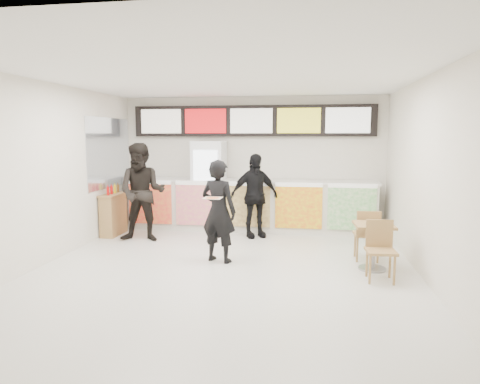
% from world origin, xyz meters
% --- Properties ---
extents(floor, '(7.00, 7.00, 0.00)m').
position_xyz_m(floor, '(0.00, 0.00, 0.00)').
color(floor, beige).
rests_on(floor, ground).
extents(ceiling, '(7.00, 7.00, 0.00)m').
position_xyz_m(ceiling, '(0.00, 0.00, 3.00)').
color(ceiling, white).
rests_on(ceiling, wall_back).
extents(wall_back, '(6.00, 0.00, 6.00)m').
position_xyz_m(wall_back, '(0.00, 3.50, 1.50)').
color(wall_back, silver).
rests_on(wall_back, floor).
extents(wall_left, '(0.00, 7.00, 7.00)m').
position_xyz_m(wall_left, '(-3.00, 0.00, 1.50)').
color(wall_left, silver).
rests_on(wall_left, floor).
extents(wall_right, '(0.00, 7.00, 7.00)m').
position_xyz_m(wall_right, '(3.00, 0.00, 1.50)').
color(wall_right, silver).
rests_on(wall_right, floor).
extents(service_counter, '(5.56, 0.77, 1.14)m').
position_xyz_m(service_counter, '(0.00, 3.09, 0.57)').
color(service_counter, silver).
rests_on(service_counter, floor).
extents(menu_board, '(5.50, 0.14, 0.70)m').
position_xyz_m(menu_board, '(0.00, 3.41, 2.45)').
color(menu_board, black).
rests_on(menu_board, wall_back).
extents(drinks_fridge, '(0.70, 0.67, 2.00)m').
position_xyz_m(drinks_fridge, '(-0.93, 3.11, 1.00)').
color(drinks_fridge, white).
rests_on(drinks_fridge, floor).
extents(mirror_panel, '(0.01, 2.00, 1.50)m').
position_xyz_m(mirror_panel, '(-2.99, 2.45, 1.75)').
color(mirror_panel, '#B2B7BF').
rests_on(mirror_panel, wall_left).
extents(customer_main, '(0.73, 0.59, 1.73)m').
position_xyz_m(customer_main, '(-0.19, 0.59, 0.86)').
color(customer_main, black).
rests_on(customer_main, floor).
extents(customer_left, '(1.03, 0.85, 1.98)m').
position_xyz_m(customer_left, '(-1.99, 1.77, 0.99)').
color(customer_left, black).
rests_on(customer_left, floor).
extents(customer_mid, '(1.11, 0.86, 1.75)m').
position_xyz_m(customer_mid, '(0.19, 2.45, 0.88)').
color(customer_mid, black).
rests_on(customer_mid, floor).
extents(pizza_slice, '(0.36, 0.36, 0.02)m').
position_xyz_m(pizza_slice, '(-0.19, 0.14, 1.16)').
color(pizza_slice, beige).
rests_on(pizza_slice, customer_main).
extents(cafe_table, '(0.62, 1.52, 0.88)m').
position_xyz_m(cafe_table, '(2.32, 0.53, 0.51)').
color(cafe_table, '#AA7D4D').
rests_on(cafe_table, floor).
extents(condiment_ledge, '(0.32, 0.79, 1.06)m').
position_xyz_m(condiment_ledge, '(-2.82, 2.17, 0.45)').
color(condiment_ledge, '#AA7D4D').
rests_on(condiment_ledge, floor).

